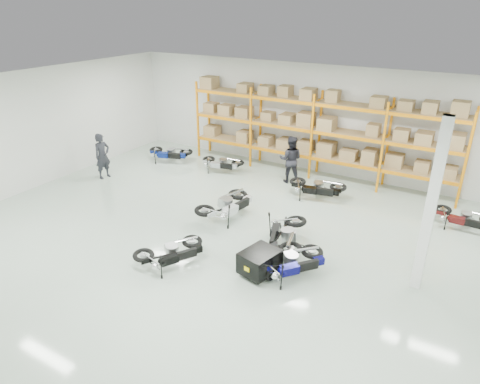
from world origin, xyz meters
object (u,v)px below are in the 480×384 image
Objects in this scene: moto_blue_centre at (291,258)px; moto_black_far_left at (171,249)px; person_back at (291,159)px; moto_silver_left at (227,201)px; moto_back_b at (221,161)px; moto_touring_right at (285,230)px; person_left at (102,156)px; trailer at (260,262)px; moto_back_c at (317,184)px; moto_back_a at (169,150)px; moto_back_d at (465,215)px.

moto_blue_centre reaches higher than moto_black_far_left.
person_back is at bearing -26.18° from moto_blue_centre.
moto_silver_left is (-3.25, 2.00, 0.06)m from moto_blue_centre.
moto_silver_left is at bearing -155.79° from moto_back_b.
person_left reaches higher than moto_touring_right.
moto_blue_centre is 1.43m from moto_touring_right.
trailer is at bearing -150.88° from moto_back_b.
moto_back_c reaches higher than moto_black_far_left.
moto_touring_right is at bearing -135.37° from moto_back_a.
person_back reaches higher than moto_silver_left.
person_back is at bearing 86.72° from moto_back_d.
moto_black_far_left is at bearing -111.26° from person_left.
moto_black_far_left is 6.54m from moto_back_c.
moto_black_far_left is 7.24m from person_back.
trailer is 1.07× the size of moto_back_d.
moto_blue_centre is at bearing -129.13° from moto_black_far_left.
moto_silver_left is at bearing 144.62° from moto_touring_right.
person_left is (-13.35, -2.74, 0.45)m from moto_back_d.
moto_blue_centre is 1.12× the size of moto_back_b.
person_left is (-6.37, 0.50, 0.33)m from moto_silver_left.
trailer is (2.32, 0.84, -0.12)m from moto_black_far_left.
moto_silver_left is at bearing 65.24° from person_back.
person_back reaches higher than moto_back_d.
trailer is at bearing -99.68° from person_left.
person_left is 7.70m from person_back.
moto_back_a is 5.80m from person_back.
moto_silver_left reaches higher than moto_back_b.
trailer is 7.18m from moto_back_d.
moto_touring_right reaches higher than moto_black_far_left.
moto_back_c is (-1.24, 5.06, 0.00)m from moto_blue_centre.
moto_back_b is (-5.77, 5.56, -0.06)m from moto_blue_centre.
moto_back_c reaches higher than trailer.
moto_back_d is (9.51, -0.32, 0.00)m from moto_back_b.
moto_back_d is at bearing -107.82° from moto_back_a.
moto_silver_left is 3.23m from moto_black_far_left.
moto_black_far_left is 7.30m from moto_back_b.
moto_blue_centre reaches higher than moto_back_a.
moto_blue_centre is at bearing -76.89° from moto_touring_right.
moto_black_far_left is 1.00× the size of trailer.
moto_black_far_left is at bearing 136.97° from moto_back_d.
moto_back_d is at bearing -103.09° from moto_back_b.
person_left is at bearing -0.47° from moto_black_far_left.
person_left reaches higher than moto_silver_left.
moto_back_c is at bearing -37.05° from moto_blue_centre.
trailer is (2.51, -2.38, -0.20)m from moto_silver_left.
moto_back_d is (4.97, 0.18, -0.06)m from moto_back_c.
person_left is at bearing 5.17° from moto_silver_left.
moto_silver_left is at bearing 118.30° from moto_back_d.
moto_touring_right is 5.20m from person_back.
moto_back_c is (1.82, 6.28, 0.03)m from moto_black_far_left.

